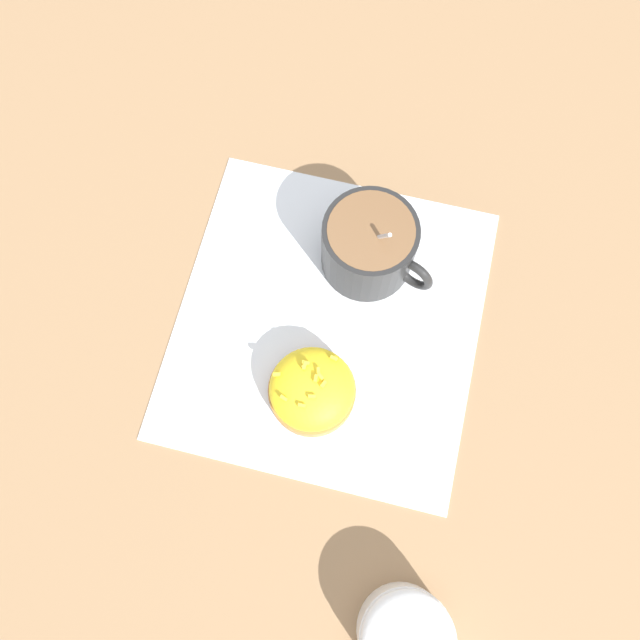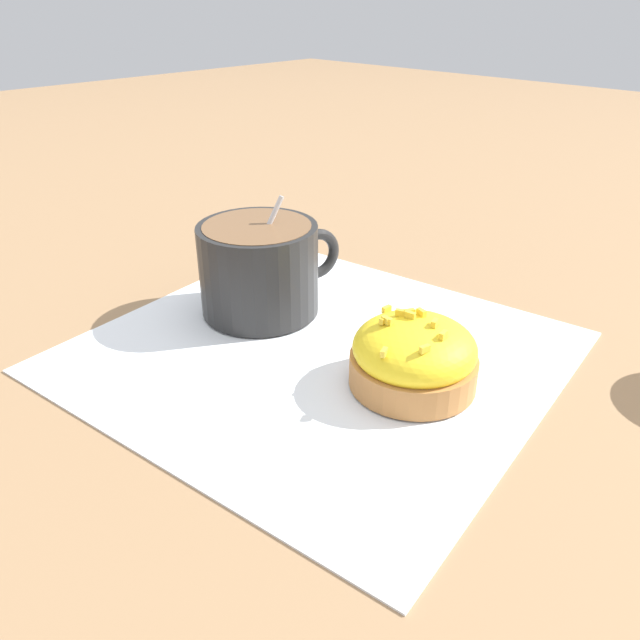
% 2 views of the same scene
% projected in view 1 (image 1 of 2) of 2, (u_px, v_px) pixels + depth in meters
% --- Properties ---
extents(ground_plane, '(3.00, 3.00, 0.00)m').
position_uv_depth(ground_plane, '(328.00, 322.00, 0.65)').
color(ground_plane, '#93704C').
extents(paper_napkin, '(0.36, 0.35, 0.00)m').
position_uv_depth(paper_napkin, '(328.00, 321.00, 0.65)').
color(paper_napkin, white).
rests_on(paper_napkin, ground_plane).
extents(coffee_cup, '(0.10, 0.12, 0.10)m').
position_uv_depth(coffee_cup, '(370.00, 245.00, 0.63)').
color(coffee_cup, black).
rests_on(coffee_cup, paper_napkin).
extents(frosted_pastry, '(0.09, 0.09, 0.05)m').
position_uv_depth(frosted_pastry, '(312.00, 390.00, 0.60)').
color(frosted_pastry, '#B2753D').
rests_on(frosted_pastry, paper_napkin).
extents(sugar_bowl, '(0.08, 0.08, 0.06)m').
position_uv_depth(sugar_bowl, '(406.00, 637.00, 0.53)').
color(sugar_bowl, white).
rests_on(sugar_bowl, ground_plane).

